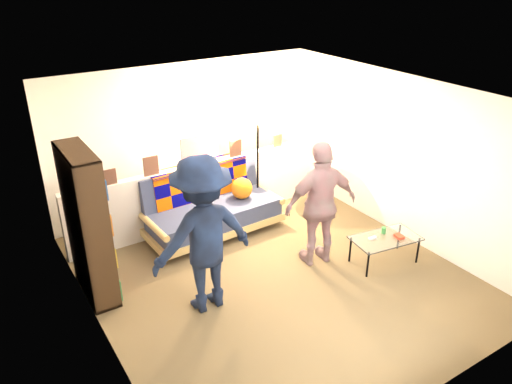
% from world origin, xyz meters
% --- Properties ---
extents(ground, '(5.00, 5.00, 0.00)m').
position_xyz_m(ground, '(0.00, 0.00, 0.00)').
color(ground, brown).
rests_on(ground, ground).
extents(room_shell, '(4.60, 5.05, 2.45)m').
position_xyz_m(room_shell, '(0.00, 0.47, 1.67)').
color(room_shell, silver).
rests_on(room_shell, ground).
extents(half_wall_ledge, '(4.45, 0.15, 1.00)m').
position_xyz_m(half_wall_ledge, '(0.00, 1.80, 0.50)').
color(half_wall_ledge, silver).
rests_on(half_wall_ledge, ground).
extents(ledge_decor, '(2.97, 0.02, 0.45)m').
position_xyz_m(ledge_decor, '(-0.23, 1.78, 1.18)').
color(ledge_decor, brown).
rests_on(ledge_decor, half_wall_ledge).
extents(futon_sofa, '(2.10, 1.08, 0.89)m').
position_xyz_m(futon_sofa, '(-0.12, 1.46, 0.41)').
color(futon_sofa, tan).
rests_on(futon_sofa, ground).
extents(bookshelf, '(0.32, 0.95, 1.90)m').
position_xyz_m(bookshelf, '(-2.08, 0.88, 0.89)').
color(bookshelf, black).
rests_on(bookshelf, ground).
extents(coffee_table, '(0.99, 0.64, 0.48)m').
position_xyz_m(coffee_table, '(1.46, -0.59, 0.36)').
color(coffee_table, black).
rests_on(coffee_table, ground).
extents(floor_lamp, '(0.34, 0.30, 1.60)m').
position_xyz_m(floor_lamp, '(0.78, 1.58, 1.14)').
color(floor_lamp, black).
rests_on(floor_lamp, ground).
extents(person_left, '(1.25, 0.72, 1.93)m').
position_xyz_m(person_left, '(-1.03, -0.09, 0.96)').
color(person_left, black).
rests_on(person_left, ground).
extents(person_right, '(1.08, 0.61, 1.75)m').
position_xyz_m(person_right, '(0.72, -0.07, 0.87)').
color(person_right, '#CA828E').
rests_on(person_right, ground).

